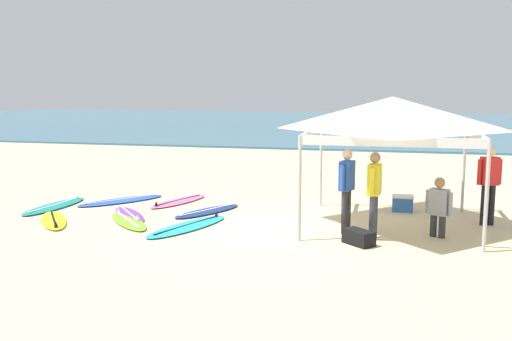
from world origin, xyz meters
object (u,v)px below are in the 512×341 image
at_px(surfboard_yellow, 54,220).
at_px(gear_bag_near_tent, 359,237).
at_px(surfboard_blue, 121,200).
at_px(surfboard_purple, 129,215).
at_px(person_yellow, 374,189).
at_px(person_grey, 439,205).
at_px(cooler_box, 403,203).
at_px(person_blue, 347,185).
at_px(surfboard_teal, 55,206).
at_px(surfboard_pink, 178,201).
at_px(surfboard_lime, 128,221).
at_px(surfboard_navy, 207,211).
at_px(canopy_tent, 392,114).
at_px(person_red, 489,180).
at_px(surfboard_cyan, 188,226).

distance_m(surfboard_yellow, gear_bag_near_tent, 6.66).
xyz_separation_m(surfboard_blue, surfboard_purple, (0.94, -1.45, 0.00)).
height_order(person_yellow, person_grey, person_yellow).
relative_size(surfboard_yellow, cooler_box, 3.72).
height_order(surfboard_blue, person_grey, person_grey).
distance_m(surfboard_yellow, person_blue, 6.44).
height_order(surfboard_teal, surfboard_pink, same).
bearing_deg(person_yellow, surfboard_pink, 154.30).
bearing_deg(surfboard_lime, surfboard_yellow, -169.61).
bearing_deg(person_yellow, surfboard_navy, 159.20).
distance_m(canopy_tent, person_grey, 2.13).
height_order(surfboard_navy, surfboard_lime, same).
distance_m(surfboard_teal, person_red, 10.15).
bearing_deg(surfboard_teal, surfboard_navy, 4.72).
height_order(surfboard_lime, person_red, person_red).
bearing_deg(person_blue, surfboard_navy, 161.49).
distance_m(surfboard_blue, gear_bag_near_tent, 6.76).
bearing_deg(surfboard_yellow, surfboard_purple, 33.08).
relative_size(surfboard_cyan, person_blue, 1.43).
distance_m(surfboard_yellow, surfboard_blue, 2.39).
bearing_deg(surfboard_yellow, person_blue, 5.00).
relative_size(surfboard_teal, person_blue, 1.34).
distance_m(canopy_tent, person_yellow, 1.88).
relative_size(surfboard_navy, gear_bag_near_tent, 3.36).
height_order(surfboard_pink, person_red, person_red).
height_order(surfboard_blue, person_blue, person_blue).
bearing_deg(person_blue, surfboard_blue, 163.08).
distance_m(surfboard_cyan, person_red, 6.48).
bearing_deg(person_grey, surfboard_purple, 177.64).
bearing_deg(person_grey, surfboard_yellow, -175.65).
distance_m(surfboard_lime, person_red, 7.83).
relative_size(surfboard_pink, cooler_box, 4.17).
xyz_separation_m(surfboard_teal, gear_bag_near_tent, (7.50, -1.65, 0.10)).
relative_size(surfboard_yellow, person_blue, 1.09).
relative_size(surfboard_navy, surfboard_yellow, 1.09).
bearing_deg(surfboard_cyan, canopy_tent, 16.70).
xyz_separation_m(surfboard_blue, cooler_box, (7.07, 0.52, 0.16)).
distance_m(surfboard_cyan, person_yellow, 3.95).
distance_m(person_yellow, gear_bag_near_tent, 1.01).
height_order(surfboard_lime, surfboard_yellow, same).
bearing_deg(canopy_tent, surfboard_cyan, -163.30).
relative_size(person_red, person_grey, 1.43).
xyz_separation_m(surfboard_lime, person_blue, (4.70, 0.25, 0.95)).
distance_m(person_blue, person_grey, 1.83).
bearing_deg(surfboard_pink, surfboard_navy, -40.15).
relative_size(surfboard_lime, cooler_box, 3.55).
distance_m(surfboard_pink, gear_bag_near_tent, 5.54).
height_order(canopy_tent, surfboard_pink, canopy_tent).
distance_m(surfboard_teal, gear_bag_near_tent, 7.68).
distance_m(surfboard_yellow, cooler_box, 8.04).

